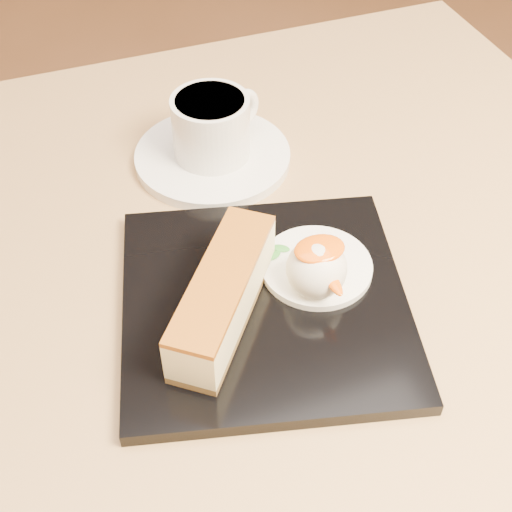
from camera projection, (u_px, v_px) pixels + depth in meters
name	position (u px, v px, depth m)	size (l,w,h in m)	color
table	(260.00, 406.00, 0.68)	(0.80, 0.80, 0.72)	black
dessert_plate	(265.00, 303.00, 0.56)	(0.22, 0.22, 0.01)	black
cheesecake	(223.00, 295.00, 0.53)	(0.12, 0.14, 0.05)	brown
cream_smear	(316.00, 266.00, 0.57)	(0.09, 0.09, 0.01)	white
ice_cream_scoop	(317.00, 269.00, 0.54)	(0.05, 0.05, 0.05)	white
mango_sauce	(319.00, 249.00, 0.53)	(0.04, 0.03, 0.01)	#FF6108
mint_sprig	(272.00, 252.00, 0.58)	(0.03, 0.02, 0.00)	green
saucer	(213.00, 157.00, 0.69)	(0.15, 0.15, 0.01)	white
coffee_cup	(212.00, 125.00, 0.66)	(0.09, 0.07, 0.06)	white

